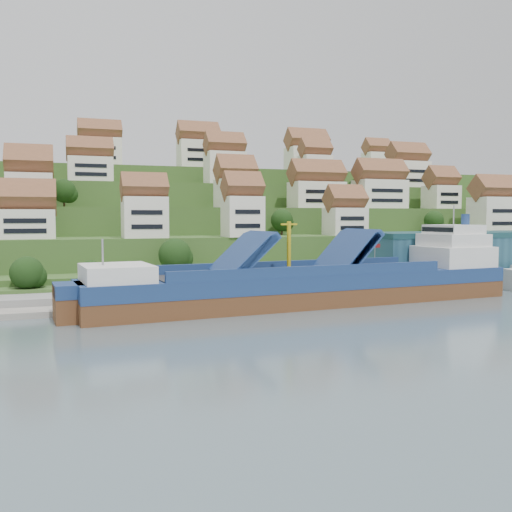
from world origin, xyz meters
name	(u,v)px	position (x,y,z in m)	size (l,w,h in m)	color
ground	(315,305)	(0.00, 0.00, 0.00)	(300.00, 300.00, 0.00)	slate
quay	(370,285)	(20.00, 15.00, 1.10)	(180.00, 14.00, 2.20)	gray
hillside	(188,231)	(0.00, 103.55, 10.66)	(260.00, 128.00, 31.00)	#2D4C1E
hillside_village	(226,183)	(1.64, 62.01, 25.02)	(161.50, 63.66, 28.58)	white
hillside_trees	(194,209)	(-10.81, 46.82, 17.64)	(132.57, 62.12, 32.53)	#1C3B13
warehouse	(486,253)	(52.00, 17.00, 7.20)	(60.00, 15.00, 10.00)	#224C5E
flagpole	(375,260)	(18.11, 10.00, 6.88)	(1.28, 0.16, 8.00)	gray
cargo_ship	(320,285)	(1.62, 1.36, 3.37)	(80.86, 18.60, 17.80)	brown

